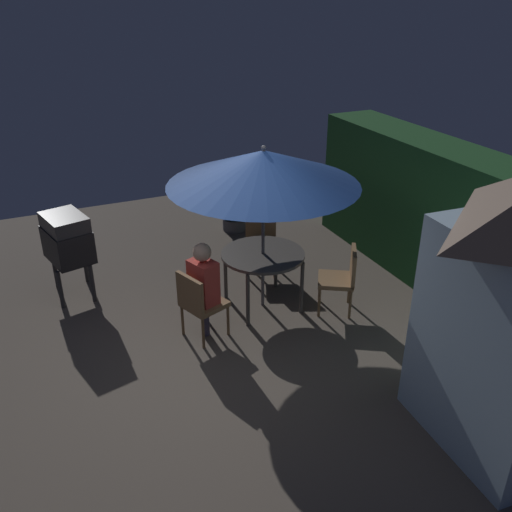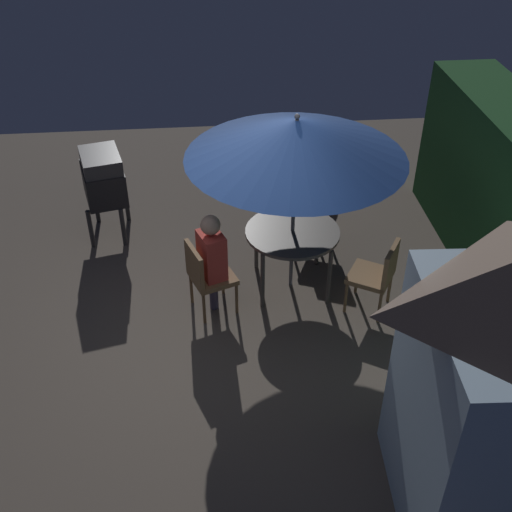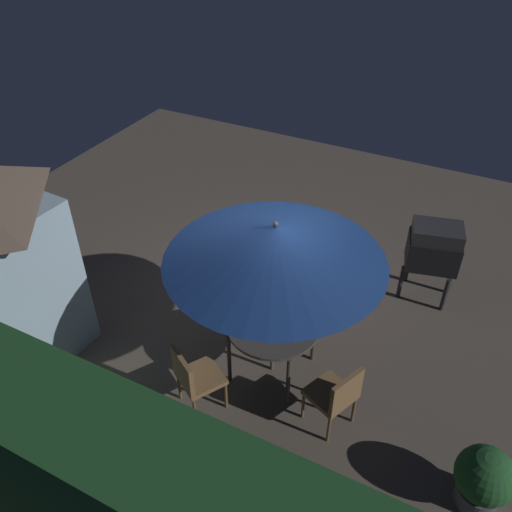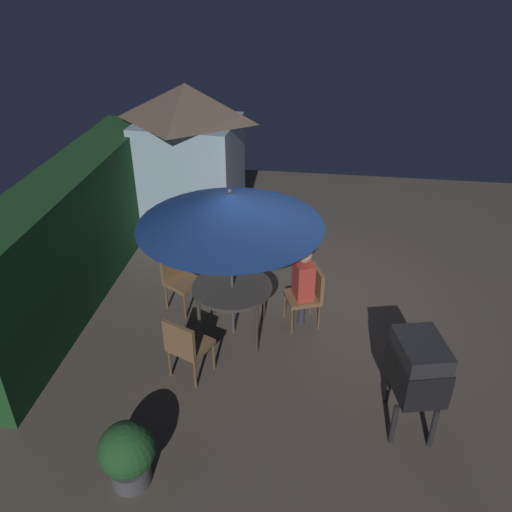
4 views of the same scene
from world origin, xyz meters
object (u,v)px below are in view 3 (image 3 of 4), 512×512
object	(u,v)px
patio_table	(273,328)
chair_far_side	(194,376)
patio_umbrella	(275,244)
chair_near_shed	(280,282)
bbq_grill	(434,248)
chair_toward_hedge	(336,394)
person_in_red	(280,270)
potted_plant_by_shed	(484,479)

from	to	relation	value
patio_table	chair_far_side	xyz separation A→B (m)	(0.54, 0.90, -0.20)
patio_umbrella	chair_near_shed	distance (m)	1.80
chair_near_shed	chair_far_side	xyz separation A→B (m)	(0.16, 1.93, 0.00)
patio_table	patio_umbrella	xyz separation A→B (m)	(0.00, -0.00, 1.23)
bbq_grill	chair_far_side	world-z (taller)	bbq_grill
chair_toward_hedge	chair_near_shed	bearing A→B (deg)	-47.00
chair_near_shed	chair_toward_hedge	distance (m)	1.97
chair_far_side	person_in_red	bearing A→B (deg)	-95.88
chair_near_shed	patio_umbrella	bearing A→B (deg)	110.38
patio_table	person_in_red	size ratio (longest dim) A/B	0.87
patio_umbrella	person_in_red	bearing A→B (deg)	-69.62
chair_toward_hedge	person_in_red	distance (m)	1.91
potted_plant_by_shed	chair_toward_hedge	bearing A→B (deg)	-7.45
patio_table	bbq_grill	xyz separation A→B (m)	(-1.36, -2.29, 0.13)
chair_far_side	person_in_red	world-z (taller)	person_in_red
patio_table	bbq_grill	distance (m)	2.67
chair_near_shed	chair_far_side	world-z (taller)	same
patio_table	chair_toward_hedge	size ratio (longest dim) A/B	1.22
chair_far_side	potted_plant_by_shed	world-z (taller)	chair_far_side
chair_near_shed	potted_plant_by_shed	xyz separation A→B (m)	(-2.93, 1.65, -0.11)
patio_umbrella	chair_toward_hedge	distance (m)	1.77
patio_table	chair_near_shed	bearing A→B (deg)	-69.62
patio_umbrella	potted_plant_by_shed	bearing A→B (deg)	166.28
patio_table	potted_plant_by_shed	bearing A→B (deg)	166.28
patio_table	chair_far_side	distance (m)	1.07
chair_far_side	potted_plant_by_shed	distance (m)	3.10
chair_far_side	person_in_red	xyz separation A→B (m)	(-0.19, -1.85, 0.26)
chair_far_side	potted_plant_by_shed	bearing A→B (deg)	-174.81
chair_toward_hedge	patio_umbrella	bearing A→B (deg)	-23.28
patio_table	patio_umbrella	bearing A→B (deg)	-45.00
patio_umbrella	potted_plant_by_shed	xyz separation A→B (m)	(-2.55, 0.62, -1.54)
patio_umbrella	patio_table	bearing A→B (deg)	135.00
bbq_grill	person_in_red	size ratio (longest dim) A/B	0.95
bbq_grill	chair_toward_hedge	world-z (taller)	bbq_grill
patio_umbrella	chair_far_side	world-z (taller)	patio_umbrella
chair_far_side	chair_near_shed	bearing A→B (deg)	-94.76
patio_table	chair_near_shed	world-z (taller)	chair_near_shed
patio_table	bbq_grill	world-z (taller)	bbq_grill
patio_umbrella	chair_toward_hedge	xyz separation A→B (m)	(-0.96, 0.41, -1.43)
chair_far_side	chair_toward_hedge	distance (m)	1.58
potted_plant_by_shed	chair_near_shed	bearing A→B (deg)	-29.41
bbq_grill	person_in_red	distance (m)	2.18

